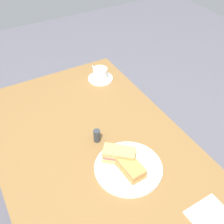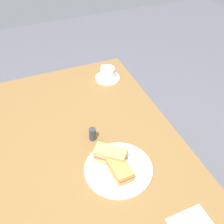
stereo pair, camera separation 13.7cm
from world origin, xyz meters
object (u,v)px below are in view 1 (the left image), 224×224
dining_table (93,158)px  coffee_cup (100,73)px  sandwich_plate (128,168)px  spoon (96,71)px  sandwich_back (119,155)px  coffee_saucer (100,79)px  salt_shaker (97,136)px  napkin (212,218)px  sandwich_front (130,167)px

dining_table → coffee_cup: (-0.45, 0.28, 0.14)m
sandwich_plate → spoon: (-0.72, 0.21, 0.01)m
sandwich_back → spoon: sandwich_back is taller
dining_table → coffee_cup: coffee_cup is taller
coffee_saucer → spoon: spoon is taller
dining_table → sandwich_back: sandwich_back is taller
salt_shaker → coffee_cup: bearing=150.6°
coffee_saucer → napkin: (0.98, -0.06, -0.00)m
dining_table → coffee_saucer: (-0.45, 0.27, 0.10)m
sandwich_front → napkin: 0.36m
sandwich_plate → coffee_cup: size_ratio=2.77×
sandwich_plate → salt_shaker: bearing=-169.1°
coffee_saucer → spoon: bearing=173.5°
sandwich_plate → spoon: 0.75m
dining_table → salt_shaker: 0.13m
coffee_cup → spoon: 0.08m
coffee_saucer → spoon: (-0.08, 0.01, 0.01)m
coffee_cup → salt_shaker: (0.43, -0.24, -0.01)m
sandwich_plate → coffee_cup: coffee_cup is taller
coffee_cup → napkin: coffee_cup is taller
sandwich_plate → salt_shaker: salt_shaker is taller
sandwich_front → spoon: 0.77m
sandwich_back → coffee_cup: size_ratio=1.40×
spoon → salt_shaker: size_ratio=1.57×
dining_table → sandwich_back: bearing=21.3°
spoon → sandwich_back: bearing=-18.7°
sandwich_front → salt_shaker: (-0.23, -0.04, -0.01)m
sandwich_front → salt_shaker: 0.23m
napkin → coffee_cup: bearing=176.7°
dining_table → sandwich_plate: size_ratio=4.48×
coffee_saucer → salt_shaker: (0.43, -0.24, 0.03)m
sandwich_plate → spoon: spoon is taller
dining_table → napkin: (0.54, 0.22, 0.10)m
dining_table → coffee_cup: bearing=148.4°
sandwich_back → spoon: 0.71m
dining_table → sandwich_front: bearing=17.3°
spoon → napkin: bearing=-3.4°
sandwich_plate → sandwich_back: sandwich_back is taller
coffee_saucer → napkin: size_ratio=0.97×
sandwich_back → coffee_saucer: size_ratio=1.00×
spoon → sandwich_front: bearing=-16.3°
dining_table → spoon: size_ratio=13.02×
coffee_saucer → sandwich_front: bearing=-17.4°
sandwich_back → coffee_saucer: sandwich_back is taller
sandwich_plate → napkin: (0.34, 0.15, -0.01)m
sandwich_back → napkin: 0.43m
dining_table → salt_shaker: bearing=113.0°
dining_table → sandwich_plate: bearing=19.9°
sandwich_front → sandwich_back: size_ratio=0.95×
sandwich_front → coffee_saucer: bearing=162.6°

